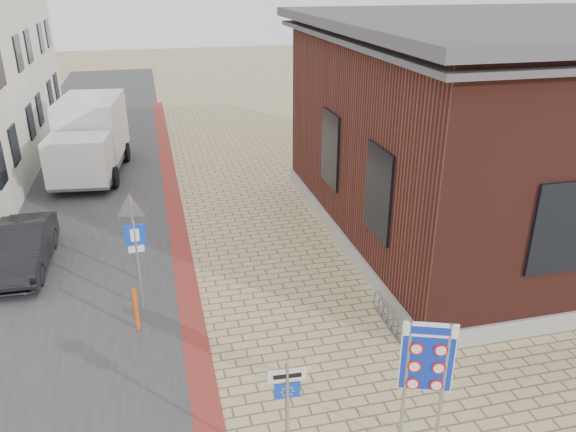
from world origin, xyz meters
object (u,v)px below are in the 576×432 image
bollard (136,310)px  essen_sign (287,402)px  sedan (22,248)px  box_truck (90,137)px  border_sign (427,360)px  parking_sign (137,251)px

bollard → essen_sign: bearing=-63.4°
sedan → box_truck: 8.56m
sedan → border_sign: border_sign is taller
sedan → bollard: size_ratio=3.63×
border_sign → parking_sign: (-4.83, 6.00, -0.28)m
border_sign → parking_sign: 7.71m
essen_sign → bollard: size_ratio=2.10×
box_truck → border_sign: (6.76, -17.36, 0.31)m
sedan → box_truck: bearing=81.7°
essen_sign → parking_sign: bearing=115.5°
sedan → border_sign: 12.19m
border_sign → essen_sign: size_ratio=1.14×
sedan → bollard: (3.20, -3.97, -0.11)m
box_truck → essen_sign: 17.89m
essen_sign → parking_sign: size_ratio=0.97×
sedan → border_sign: (8.15, -8.97, 1.25)m
sedan → essen_sign: (5.70, -8.97, 0.87)m
sedan → parking_sign: (3.32, -2.97, 0.97)m
essen_sign → box_truck: bearing=107.8°
border_sign → parking_sign: border_sign is taller
border_sign → bollard: size_ratio=2.40×
border_sign → bollard: border_sign is taller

